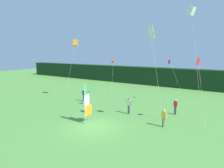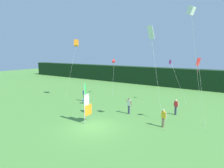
{
  "view_description": "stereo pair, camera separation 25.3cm",
  "coord_description": "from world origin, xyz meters",
  "px_view_note": "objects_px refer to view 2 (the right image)",
  "views": [
    {
      "loc": [
        10.2,
        -12.56,
        6.53
      ],
      "look_at": [
        -0.15,
        3.42,
        3.41
      ],
      "focal_mm": 30.78,
      "sensor_mm": 36.0,
      "label": 1
    },
    {
      "loc": [
        10.41,
        -12.42,
        6.53
      ],
      "look_at": [
        -0.15,
        3.42,
        3.41
      ],
      "focal_mm": 30.78,
      "sensor_mm": 36.0,
      "label": 2
    }
  ],
  "objects_px": {
    "kite_red_diamond_2": "(199,67)",
    "kite_white_diamond_4": "(151,36)",
    "kite_red_delta_3": "(114,61)",
    "person_mid_field": "(129,105)",
    "person_far_right": "(176,107)",
    "folding_chair": "(85,99)",
    "kite_white_box_0": "(191,11)",
    "kite_orange_box_1": "(76,43)",
    "person_near_banner": "(84,95)",
    "person_far_left": "(163,118)",
    "banner_flag": "(87,104)",
    "kite_magenta_delta_5": "(171,62)"
  },
  "relations": [
    {
      "from": "kite_red_diamond_2",
      "to": "kite_white_diamond_4",
      "type": "height_order",
      "value": "kite_white_diamond_4"
    },
    {
      "from": "kite_red_delta_3",
      "to": "person_mid_field",
      "type": "bearing_deg",
      "value": -46.62
    },
    {
      "from": "person_far_right",
      "to": "folding_chair",
      "type": "relative_size",
      "value": 1.88
    },
    {
      "from": "folding_chair",
      "to": "kite_white_box_0",
      "type": "distance_m",
      "value": 15.95
    },
    {
      "from": "kite_orange_box_1",
      "to": "kite_red_diamond_2",
      "type": "bearing_deg",
      "value": -6.92
    },
    {
      "from": "person_mid_field",
      "to": "kite_orange_box_1",
      "type": "xyz_separation_m",
      "value": [
        -9.56,
        2.16,
        6.88
      ]
    },
    {
      "from": "folding_chair",
      "to": "kite_white_box_0",
      "type": "bearing_deg",
      "value": -8.35
    },
    {
      "from": "person_near_banner",
      "to": "kite_red_diamond_2",
      "type": "distance_m",
      "value": 14.98
    },
    {
      "from": "person_near_banner",
      "to": "person_far_right",
      "type": "xyz_separation_m",
      "value": [
        11.91,
        1.05,
        0.0
      ]
    },
    {
      "from": "person_far_left",
      "to": "folding_chair",
      "type": "relative_size",
      "value": 1.85
    },
    {
      "from": "person_mid_field",
      "to": "kite_white_diamond_4",
      "type": "bearing_deg",
      "value": -34.97
    },
    {
      "from": "person_far_right",
      "to": "banner_flag",
      "type": "bearing_deg",
      "value": -131.59
    },
    {
      "from": "folding_chair",
      "to": "kite_red_diamond_2",
      "type": "xyz_separation_m",
      "value": [
        13.5,
        -0.44,
        4.84
      ]
    },
    {
      "from": "person_far_left",
      "to": "kite_orange_box_1",
      "type": "xyz_separation_m",
      "value": [
        -13.9,
        3.79,
        6.95
      ]
    },
    {
      "from": "kite_red_diamond_2",
      "to": "kite_orange_box_1",
      "type": "bearing_deg",
      "value": 173.08
    },
    {
      "from": "person_far_left",
      "to": "kite_magenta_delta_5",
      "type": "xyz_separation_m",
      "value": [
        -2.2,
        8.8,
        4.43
      ]
    },
    {
      "from": "person_near_banner",
      "to": "person_mid_field",
      "type": "height_order",
      "value": "person_mid_field"
    },
    {
      "from": "person_far_left",
      "to": "kite_white_diamond_4",
      "type": "height_order",
      "value": "kite_white_diamond_4"
    },
    {
      "from": "kite_orange_box_1",
      "to": "kite_white_diamond_4",
      "type": "relative_size",
      "value": 0.96
    },
    {
      "from": "kite_magenta_delta_5",
      "to": "banner_flag",
      "type": "bearing_deg",
      "value": -109.27
    },
    {
      "from": "person_far_left",
      "to": "kite_white_diamond_4",
      "type": "bearing_deg",
      "value": -151.19
    },
    {
      "from": "banner_flag",
      "to": "person_mid_field",
      "type": "height_order",
      "value": "banner_flag"
    },
    {
      "from": "banner_flag",
      "to": "person_mid_field",
      "type": "relative_size",
      "value": 2.2
    },
    {
      "from": "person_near_banner",
      "to": "kite_magenta_delta_5",
      "type": "xyz_separation_m",
      "value": [
        9.77,
        5.75,
        4.41
      ]
    },
    {
      "from": "person_far_left",
      "to": "folding_chair",
      "type": "distance_m",
      "value": 11.46
    },
    {
      "from": "person_mid_field",
      "to": "kite_white_box_0",
      "type": "bearing_deg",
      "value": -11.83
    },
    {
      "from": "person_near_banner",
      "to": "kite_red_delta_3",
      "type": "bearing_deg",
      "value": 73.93
    },
    {
      "from": "folding_chair",
      "to": "kite_orange_box_1",
      "type": "bearing_deg",
      "value": 150.31
    },
    {
      "from": "kite_red_diamond_2",
      "to": "kite_red_delta_3",
      "type": "bearing_deg",
      "value": 153.63
    },
    {
      "from": "kite_red_delta_3",
      "to": "kite_white_box_0",
      "type": "bearing_deg",
      "value": -32.59
    },
    {
      "from": "person_near_banner",
      "to": "person_far_left",
      "type": "xyz_separation_m",
      "value": [
        11.97,
        -3.06,
        -0.02
      ]
    },
    {
      "from": "kite_white_box_0",
      "to": "kite_white_diamond_4",
      "type": "distance_m",
      "value": 3.48
    },
    {
      "from": "folding_chair",
      "to": "banner_flag",
      "type": "bearing_deg",
      "value": -46.61
    },
    {
      "from": "person_far_left",
      "to": "person_far_right",
      "type": "relative_size",
      "value": 0.98
    },
    {
      "from": "banner_flag",
      "to": "kite_white_diamond_4",
      "type": "height_order",
      "value": "kite_white_diamond_4"
    },
    {
      "from": "kite_red_delta_3",
      "to": "kite_magenta_delta_5",
      "type": "xyz_separation_m",
      "value": [
        8.3,
        0.64,
        0.08
      ]
    },
    {
      "from": "person_far_left",
      "to": "kite_red_delta_3",
      "type": "bearing_deg",
      "value": 142.13
    },
    {
      "from": "folding_chair",
      "to": "kite_orange_box_1",
      "type": "relative_size",
      "value": 0.11
    },
    {
      "from": "kite_magenta_delta_5",
      "to": "person_far_right",
      "type": "bearing_deg",
      "value": -65.44
    },
    {
      "from": "person_far_left",
      "to": "person_far_right",
      "type": "height_order",
      "value": "person_far_right"
    },
    {
      "from": "person_near_banner",
      "to": "kite_orange_box_1",
      "type": "height_order",
      "value": "kite_orange_box_1"
    },
    {
      "from": "person_far_left",
      "to": "kite_orange_box_1",
      "type": "bearing_deg",
      "value": 164.73
    },
    {
      "from": "person_far_left",
      "to": "kite_white_box_0",
      "type": "bearing_deg",
      "value": 12.61
    },
    {
      "from": "banner_flag",
      "to": "folding_chair",
      "type": "relative_size",
      "value": 4.33
    },
    {
      "from": "person_mid_field",
      "to": "kite_red_delta_3",
      "type": "bearing_deg",
      "value": 133.38
    },
    {
      "from": "person_mid_field",
      "to": "kite_red_diamond_2",
      "type": "relative_size",
      "value": 0.29
    },
    {
      "from": "folding_chair",
      "to": "kite_magenta_delta_5",
      "type": "distance_m",
      "value": 12.13
    },
    {
      "from": "person_mid_field",
      "to": "folding_chair",
      "type": "distance_m",
      "value": 6.94
    },
    {
      "from": "folding_chair",
      "to": "kite_white_diamond_4",
      "type": "distance_m",
      "value": 12.83
    },
    {
      "from": "person_far_left",
      "to": "kite_white_diamond_4",
      "type": "relative_size",
      "value": 0.19
    }
  ]
}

